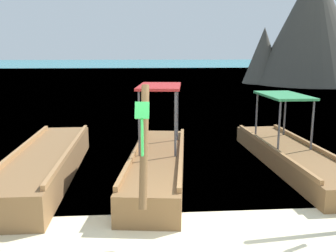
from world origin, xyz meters
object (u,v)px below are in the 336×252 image
Objects in this scene: longtail_boat_orange_ribbon at (46,164)px; longtail_boat_yellow_ribbon at (292,154)px; karst_rock at (309,26)px; longtail_boat_green_ribbon at (158,163)px.

longtail_boat_yellow_ribbon is (5.91, 0.45, -0.03)m from longtail_boat_orange_ribbon.
longtail_boat_yellow_ribbon is at bearing -115.13° from karst_rock.
karst_rock is at bearing 54.63° from longtail_boat_orange_ribbon.
longtail_boat_orange_ribbon is 1.03× the size of longtail_boat_green_ribbon.
longtail_boat_green_ribbon is at bearing -168.97° from longtail_boat_yellow_ribbon.
longtail_boat_yellow_ribbon is (3.38, 0.66, -0.05)m from longtail_boat_green_ribbon.
longtail_boat_orange_ribbon is 2.54m from longtail_boat_green_ribbon.
karst_rock is at bearing 59.13° from longtail_boat_green_ribbon.
karst_rock is (10.89, 23.22, 4.64)m from longtail_boat_yellow_ribbon.
longtail_boat_orange_ribbon is 5.92m from longtail_boat_yellow_ribbon.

